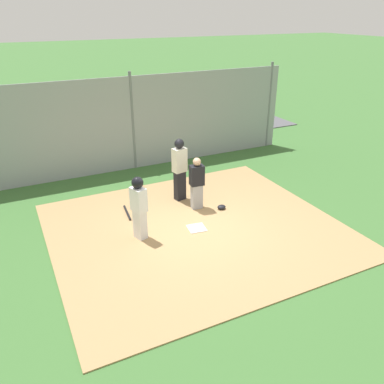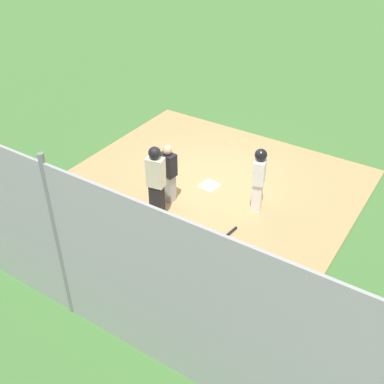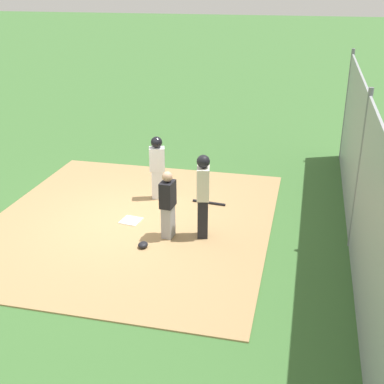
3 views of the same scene
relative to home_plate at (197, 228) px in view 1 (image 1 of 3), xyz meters
name	(u,v)px [view 1 (image 1 of 3)]	position (x,y,z in m)	size (l,w,h in m)	color
ground_plane	(197,229)	(0.00, 0.00, -0.04)	(140.00, 140.00, 0.00)	#3D6B33
dirt_infield	(197,229)	(0.00, 0.00, -0.03)	(7.20, 6.40, 0.03)	#A88456
home_plate	(197,228)	(0.00, 0.00, 0.00)	(0.44, 0.44, 0.02)	white
catcher	(197,183)	(-0.53, -1.05, 0.76)	(0.40, 0.29, 1.51)	#9E9EA3
umpire	(180,168)	(-0.34, -1.77, 0.98)	(0.42, 0.33, 1.86)	black
runner	(139,204)	(1.44, -0.22, 0.91)	(0.36, 0.44, 1.62)	silver
baseball_bat	(127,213)	(1.37, -1.57, 0.02)	(0.06, 0.06, 0.84)	black
catcher_mask	(222,207)	(-1.12, -0.66, 0.05)	(0.24, 0.20, 0.12)	black
backstop_fence	(133,124)	(0.00, -4.89, 1.56)	(12.00, 0.10, 3.35)	#93999E
parking_lot	(103,134)	(0.00, -9.44, -0.02)	(18.00, 5.20, 0.04)	#515156
parked_car_blue	(218,107)	(-6.09, -9.70, 0.57)	(4.29, 2.06, 1.28)	#28428C
parked_car_white	(169,112)	(-3.44, -9.82, 0.57)	(4.42, 2.41, 1.28)	silver
parked_car_silver	(46,130)	(2.45, -9.10, 0.57)	(4.31, 2.11, 1.28)	#B2B2B7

